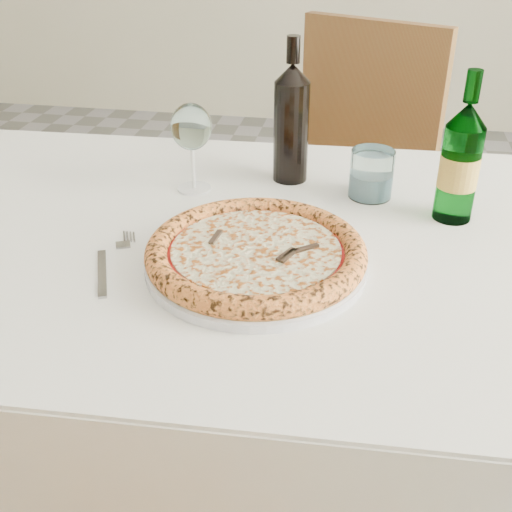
% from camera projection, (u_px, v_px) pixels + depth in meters
% --- Properties ---
extents(dining_table, '(1.46, 0.90, 0.76)m').
position_uv_depth(dining_table, '(267.00, 283.00, 1.07)').
color(dining_table, brown).
rests_on(dining_table, floor).
extents(chair_far, '(0.56, 0.56, 0.93)m').
position_uv_depth(chair_far, '(349.00, 171.00, 1.83)').
color(chair_far, brown).
rests_on(chair_far, floor).
extents(plate, '(0.32, 0.32, 0.02)m').
position_uv_depth(plate, '(256.00, 263.00, 0.93)').
color(plate, white).
rests_on(plate, dining_table).
extents(pizza, '(0.32, 0.32, 0.03)m').
position_uv_depth(pizza, '(256.00, 252.00, 0.93)').
color(pizza, tan).
rests_on(pizza, plate).
extents(fork, '(0.06, 0.18, 0.00)m').
position_uv_depth(fork, '(109.00, 263.00, 0.95)').
color(fork, gray).
rests_on(fork, dining_table).
extents(wine_glass, '(0.07, 0.07, 0.16)m').
position_uv_depth(wine_glass, '(191.00, 129.00, 1.12)').
color(wine_glass, white).
rests_on(wine_glass, dining_table).
extents(tumbler, '(0.08, 0.08, 0.09)m').
position_uv_depth(tumbler, '(371.00, 177.00, 1.13)').
color(tumbler, silver).
rests_on(tumbler, dining_table).
extents(beer_bottle, '(0.06, 0.06, 0.25)m').
position_uv_depth(beer_bottle, '(460.00, 163.00, 1.03)').
color(beer_bottle, '#308E41').
rests_on(beer_bottle, dining_table).
extents(wine_bottle, '(0.06, 0.06, 0.26)m').
position_uv_depth(wine_bottle, '(291.00, 122.00, 1.16)').
color(wine_bottle, black).
rests_on(wine_bottle, dining_table).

